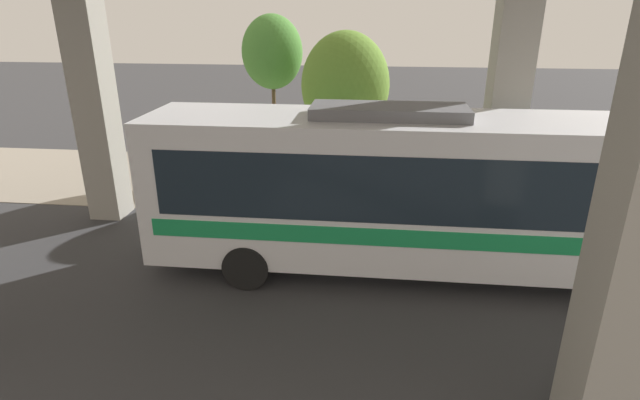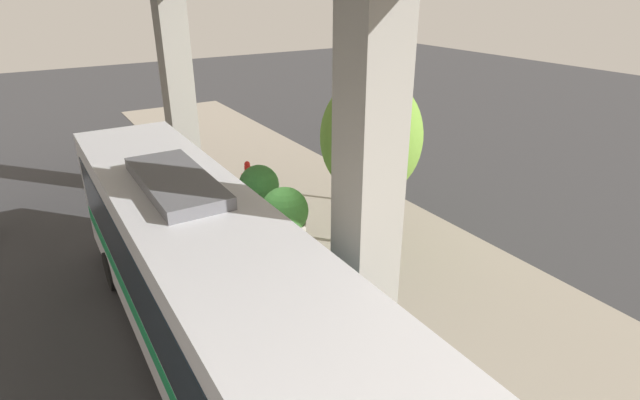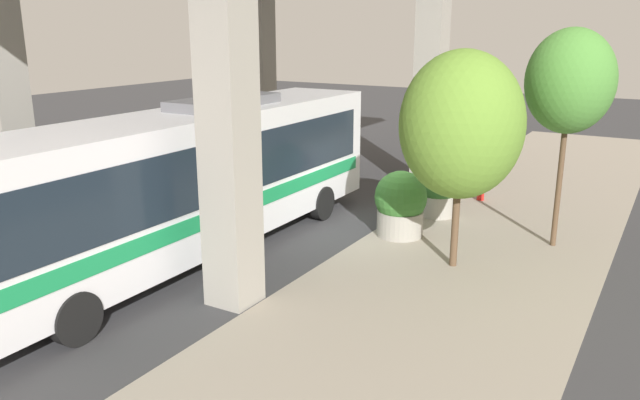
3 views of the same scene
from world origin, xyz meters
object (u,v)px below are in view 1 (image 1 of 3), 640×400
object	(u,v)px
planter_middle	(293,178)
street_tree_near	(272,52)
fire_hydrant	(158,175)
street_tree_far	(345,86)
bus	(445,188)
planter_front	(222,172)

from	to	relation	value
planter_middle	street_tree_near	xyz separation A→B (m)	(-3.77, -1.28, 3.32)
fire_hydrant	street_tree_far	world-z (taller)	street_tree_far
planter_middle	street_tree_far	bearing A→B (deg)	144.70
bus	fire_hydrant	distance (m)	9.85
planter_front	street_tree_near	size ratio (longest dim) A/B	0.32
bus	street_tree_far	world-z (taller)	street_tree_far
street_tree_far	planter_middle	bearing A→B (deg)	-35.30
bus	street_tree_far	xyz separation A→B (m)	(-5.71, -2.54, 1.31)
planter_middle	planter_front	bearing A→B (deg)	-95.99
planter_front	planter_middle	world-z (taller)	planter_middle
fire_hydrant	street_tree_near	xyz separation A→B (m)	(-2.91, 3.37, 3.66)
fire_hydrant	planter_front	xyz separation A→B (m)	(0.62, 2.38, 0.37)
street_tree_near	planter_front	bearing A→B (deg)	-15.67
bus	street_tree_near	size ratio (longest dim) A/B	2.34
bus	street_tree_far	bearing A→B (deg)	-156.03
planter_middle	street_tree_far	size ratio (longest dim) A/B	0.36
fire_hydrant	planter_middle	distance (m)	4.73
bus	street_tree_near	distance (m)	9.37
fire_hydrant	street_tree_near	size ratio (longest dim) A/B	0.20
planter_front	street_tree_far	world-z (taller)	street_tree_far
street_tree_near	planter_middle	bearing A→B (deg)	18.71
street_tree_near	street_tree_far	bearing A→B (deg)	56.53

